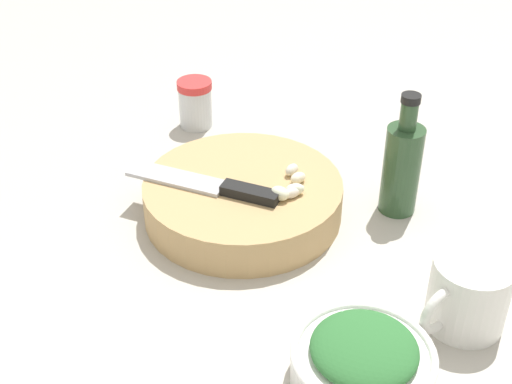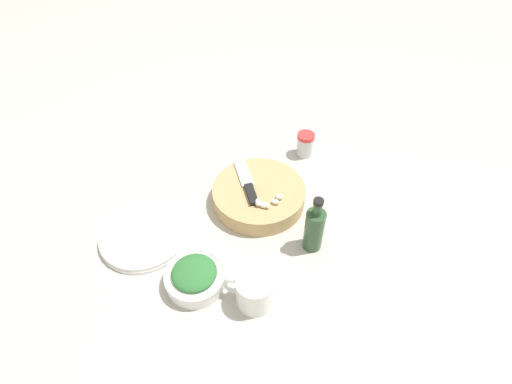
% 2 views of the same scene
% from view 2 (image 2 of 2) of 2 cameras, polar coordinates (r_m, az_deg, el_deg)
% --- Properties ---
extents(ground_plane, '(5.00, 5.00, 0.00)m').
position_cam_2_polar(ground_plane, '(1.08, 0.06, -3.47)').
color(ground_plane, '#B2ADA3').
extents(cutting_board, '(0.25, 0.25, 0.05)m').
position_cam_2_polar(cutting_board, '(1.10, 0.41, -0.45)').
color(cutting_board, tan).
rests_on(cutting_board, ground_plane).
extents(chef_knife, '(0.15, 0.18, 0.01)m').
position_cam_2_polar(chef_knife, '(1.09, -1.33, 1.49)').
color(chef_knife, black).
rests_on(chef_knife, cutting_board).
extents(garlic_cloves, '(0.08, 0.06, 0.02)m').
position_cam_2_polar(garlic_cloves, '(1.03, 1.53, -1.54)').
color(garlic_cloves, silver).
rests_on(garlic_cloves, cutting_board).
extents(herb_bowl, '(0.14, 0.14, 0.06)m').
position_cam_2_polar(herb_bowl, '(0.94, -8.71, -11.84)').
color(herb_bowl, silver).
rests_on(herb_bowl, ground_plane).
extents(spice_jar, '(0.05, 0.05, 0.08)m').
position_cam_2_polar(spice_jar, '(1.25, 7.03, 6.79)').
color(spice_jar, silver).
rests_on(spice_jar, ground_plane).
extents(coffee_mug, '(0.08, 0.11, 0.08)m').
position_cam_2_polar(coffee_mug, '(0.90, -0.34, -13.98)').
color(coffee_mug, silver).
rests_on(coffee_mug, ground_plane).
extents(plate_stack, '(0.23, 0.23, 0.02)m').
position_cam_2_polar(plate_stack, '(1.06, -15.68, -5.97)').
color(plate_stack, silver).
rests_on(plate_stack, ground_plane).
extents(oil_bottle, '(0.05, 0.05, 0.17)m').
position_cam_2_polar(oil_bottle, '(0.97, 8.31, -5.20)').
color(oil_bottle, '#2D4C2D').
rests_on(oil_bottle, ground_plane).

